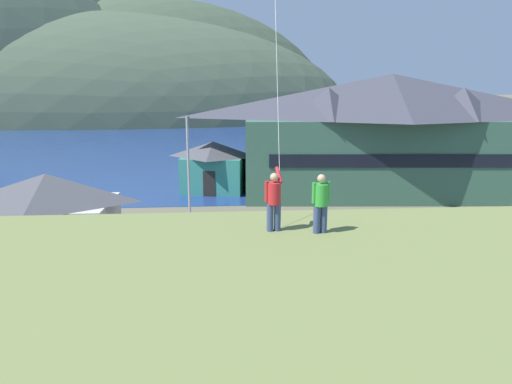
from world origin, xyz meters
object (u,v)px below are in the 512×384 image
at_px(parked_car_front_row_red, 438,232).
at_px(moored_boat_wharfside, 206,168).
at_px(harbor_lodge, 389,132).
at_px(storage_shed_near_lot, 50,218).
at_px(parked_car_corner_spot, 365,267).
at_px(storage_shed_waterside, 213,166).
at_px(parked_car_front_row_silver, 213,244).
at_px(parked_car_lone_by_shed, 460,276).
at_px(person_companion, 321,202).
at_px(parked_car_back_row_left, 266,287).
at_px(wharf_dock, 235,169).
at_px(person_kite_flyer, 274,200).
at_px(parked_car_front_row_end, 357,236).
at_px(parked_car_mid_row_near, 124,293).
at_px(moored_boat_outer_mooring, 269,171).
at_px(parking_light_pole, 189,168).

bearing_deg(parked_car_front_row_red, moored_boat_wharfside, 121.21).
height_order(harbor_lodge, storage_shed_near_lot, harbor_lodge).
height_order(moored_boat_wharfside, parked_car_corner_spot, moored_boat_wharfside).
height_order(harbor_lodge, storage_shed_waterside, harbor_lodge).
height_order(parked_car_front_row_silver, parked_car_lone_by_shed, same).
bearing_deg(person_companion, parked_car_back_row_left, 97.11).
height_order(storage_shed_near_lot, parked_car_front_row_red, storage_shed_near_lot).
bearing_deg(parked_car_lone_by_shed, parked_car_front_row_red, 73.95).
distance_m(wharf_dock, parked_car_front_row_red, 29.18).
distance_m(person_kite_flyer, person_companion, 1.36).
bearing_deg(parked_car_front_row_end, person_kite_flyer, -115.81).
xyz_separation_m(storage_shed_waterside, parked_car_front_row_red, (14.22, -16.66, -1.41)).
relative_size(storage_shed_waterside, parked_car_front_row_end, 1.60).
distance_m(parked_car_corner_spot, parked_car_front_row_red, 8.17).
bearing_deg(parked_car_corner_spot, moored_boat_wharfside, 106.49).
bearing_deg(parked_car_front_row_red, parked_car_mid_row_near, -157.43).
relative_size(parked_car_lone_by_shed, parked_car_front_row_red, 0.98).
bearing_deg(storage_shed_near_lot, parked_car_lone_by_shed, -15.25).
bearing_deg(wharf_dock, parked_car_mid_row_near, -99.88).
relative_size(parked_car_lone_by_shed, person_kite_flyer, 2.30).
height_order(harbor_lodge, parked_car_front_row_end, harbor_lodge).
bearing_deg(storage_shed_near_lot, parked_car_corner_spot, -14.32).
distance_m(moored_boat_outer_mooring, parked_car_mid_row_near, 31.85).
height_order(moored_boat_wharfside, person_companion, person_companion).
relative_size(wharf_dock, person_kite_flyer, 7.60).
bearing_deg(parked_car_back_row_left, moored_boat_outer_mooring, 84.11).
relative_size(moored_boat_wharfside, parked_car_front_row_end, 1.41).
distance_m(wharf_dock, parked_car_front_row_end, 27.81).
bearing_deg(moored_boat_wharfside, parked_car_front_row_red, -58.79).
distance_m(parked_car_back_row_left, person_kite_flyer, 9.12).
height_order(storage_shed_near_lot, moored_boat_outer_mooring, storage_shed_near_lot).
bearing_deg(parked_car_corner_spot, parked_car_front_row_silver, 152.73).
bearing_deg(parked_car_lone_by_shed, wharf_dock, 106.73).
height_order(moored_boat_wharfside, parked_car_mid_row_near, moored_boat_wharfside).
relative_size(storage_shed_near_lot, parked_car_corner_spot, 1.79).
relative_size(storage_shed_near_lot, parking_light_pole, 0.95).
xyz_separation_m(harbor_lodge, parked_car_front_row_silver, (-15.62, -15.50, -4.68)).
bearing_deg(parked_car_mid_row_near, harbor_lodge, 48.03).
xyz_separation_m(person_kite_flyer, person_companion, (1.33, -0.29, -0.02)).
relative_size(parked_car_mid_row_near, person_companion, 2.44).
xyz_separation_m(storage_shed_near_lot, person_kite_flyer, (11.26, -13.24, 4.22)).
distance_m(parked_car_mid_row_near, person_kite_flyer, 10.79).
bearing_deg(storage_shed_near_lot, wharf_dock, 67.87).
bearing_deg(person_companion, parked_car_front_row_end, 69.21).
bearing_deg(parking_light_pole, harbor_lodge, 31.23).
height_order(harbor_lodge, parked_car_front_row_red, harbor_lodge).
bearing_deg(parked_car_corner_spot, parked_car_back_row_left, -159.51).
distance_m(wharf_dock, parked_car_back_row_left, 33.88).
bearing_deg(parked_car_lone_by_shed, parking_light_pole, 142.40).
distance_m(parked_car_front_row_red, parked_car_front_row_end, 5.25).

